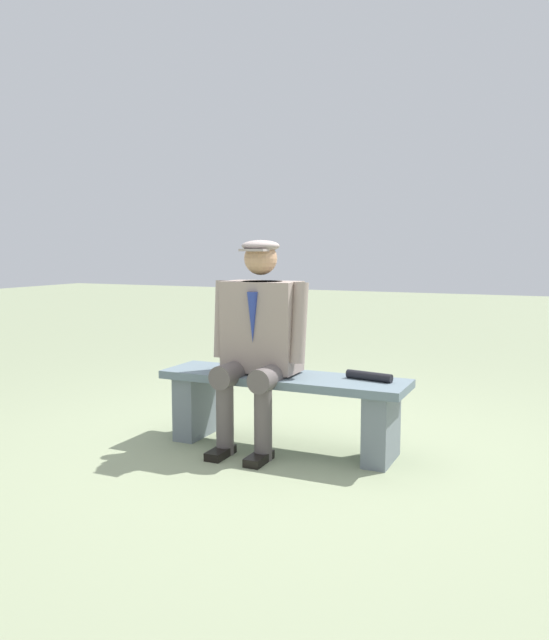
% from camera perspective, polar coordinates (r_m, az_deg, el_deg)
% --- Properties ---
extents(ground_plane, '(30.00, 30.00, 0.00)m').
position_cam_1_polar(ground_plane, '(4.18, 0.74, -11.40)').
color(ground_plane, gray).
extents(bench, '(1.60, 0.43, 0.48)m').
position_cam_1_polar(bench, '(4.10, 0.74, -7.17)').
color(bench, slate).
rests_on(bench, ground).
extents(seated_man, '(0.65, 0.58, 1.33)m').
position_cam_1_polar(seated_man, '(4.03, -1.44, -1.24)').
color(seated_man, gray).
rests_on(seated_man, ground).
extents(rolled_magazine, '(0.30, 0.11, 0.05)m').
position_cam_1_polar(rolled_magazine, '(3.93, 8.50, -5.01)').
color(rolled_magazine, black).
rests_on(rolled_magazine, bench).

